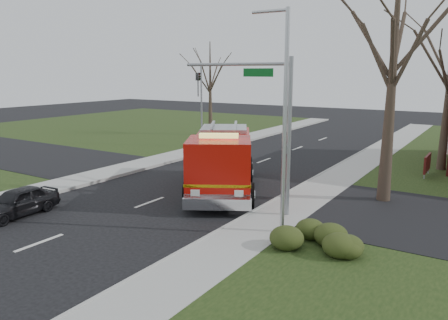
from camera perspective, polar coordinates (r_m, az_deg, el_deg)
The scene contains 12 objects.
ground at distance 21.41m, azimuth -9.69°, elevation -5.50°, with size 120.00×120.00×0.00m, color black.
sidewalk_right at distance 18.01m, azimuth 5.32°, elevation -8.42°, with size 2.40×80.00×0.15m, color #9FA09A.
sidewalk_left at distance 25.83m, azimuth -20.00°, elevation -2.93°, with size 2.40×80.00×0.15m, color #9FA09A.
health_center_sign at distance 28.33m, azimuth 25.01°, elevation -0.43°, with size 0.12×2.00×1.40m.
hedge_corner at distance 15.94m, azimuth 12.78°, elevation -9.41°, with size 2.80×2.00×0.90m, color #283613.
bare_tree_near at distance 21.60m, azimuth 21.40°, elevation 13.96°, with size 6.00×6.00×12.00m.
bare_tree_left at distance 42.45m, azimuth -1.82°, elevation 10.60°, with size 4.50×4.50×9.00m.
traffic_signal_mast at distance 18.79m, azimuth 4.98°, elevation 6.91°, with size 5.29×0.18×6.80m.
streetlight_pole at distance 16.17m, azimuth 7.78°, elevation 5.56°, with size 1.48×0.16×8.40m.
utility_pole_far at distance 35.79m, azimuth -2.96°, elevation 7.13°, with size 0.14×0.14×7.00m, color gray.
fire_engine at distance 22.63m, azimuth -0.29°, elevation -0.32°, with size 6.78×8.89×3.46m.
parked_car_maroon at distance 21.10m, azimuth -25.36°, elevation -4.96°, with size 1.47×3.65×1.24m, color black.
Camera 1 is at (13.83, -15.13, 6.18)m, focal length 35.00 mm.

